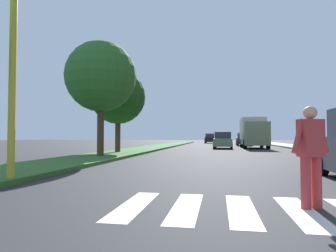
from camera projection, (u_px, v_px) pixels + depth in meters
ground_plane at (227, 149)px, 28.04m from camera, size 140.00×140.00×0.00m
crosswalk at (270, 211)px, 4.64m from camera, size 4.95×2.20×0.01m
median_strip at (149, 148)px, 27.31m from camera, size 3.16×64.00×0.15m
tree_mid at (101, 77)px, 15.78m from camera, size 3.83×3.83×6.20m
tree_far at (118, 97)px, 19.89m from camera, size 3.74×3.74×5.63m
sidewalk_right at (318, 150)px, 24.80m from camera, size 3.00×64.00×0.15m
traffic_light_gantry at (98, 8)px, 7.09m from camera, size 8.01×0.30×6.00m
pedestrian_performer at (311, 152)px, 4.82m from camera, size 0.71×0.41×1.69m
sedan_midblock at (223, 141)px, 29.12m from camera, size 1.98×4.17×1.63m
sedan_distant at (244, 140)px, 37.76m from camera, size 1.90×4.51×1.63m
sedan_far_horizon at (210, 139)px, 52.11m from camera, size 1.80×4.15×1.70m
truck_box_delivery at (254, 132)px, 29.54m from camera, size 2.40×6.20×3.10m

